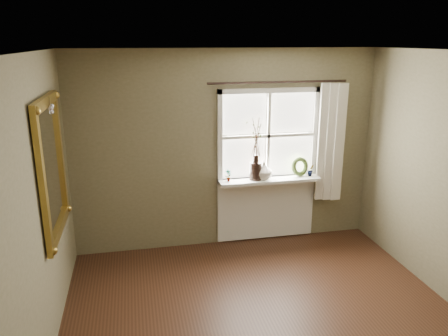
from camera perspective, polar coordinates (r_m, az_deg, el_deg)
name	(u,v)px	position (r m, az deg, el deg)	size (l,w,h in m)	color
ceiling	(292,53)	(3.37, 8.88, 14.59)	(4.50, 4.50, 0.00)	silver
wall_back	(226,150)	(5.76, 0.29, 2.40)	(4.00, 0.10, 2.60)	#6C6447
wall_left	(19,239)	(3.56, -25.22, -8.34)	(0.10, 4.50, 2.60)	#6C6447
window_frame	(268,136)	(5.79, 5.78, 4.22)	(1.36, 0.06, 1.24)	white
window_sill	(269,180)	(5.84, 5.94, -1.57)	(1.36, 0.26, 0.04)	white
window_apron	(266,208)	(6.09, 5.50, -5.20)	(1.36, 0.04, 0.88)	white
dark_jug	(256,171)	(5.74, 4.14, -0.40)	(0.16, 0.16, 0.23)	black
cream_vase	(264,171)	(5.78, 5.24, -0.34)	(0.22, 0.22, 0.23)	silver
wreath	(300,169)	(5.98, 9.85, -0.07)	(0.27, 0.27, 0.06)	#394B21
potted_plant_left	(228,175)	(5.67, 0.57, -0.98)	(0.08, 0.06, 0.16)	#394B21
potted_plant_right	(311,170)	(6.01, 11.25, -0.28)	(0.09, 0.07, 0.16)	#394B21
curtain	(330,143)	(6.03, 13.68, 3.21)	(0.36, 0.12, 1.59)	beige
curtain_rod	(279,82)	(5.66, 7.15, 11.08)	(0.03, 0.03, 1.84)	black
gilt_mirror	(52,167)	(4.46, -21.56, 0.11)	(0.10, 1.13, 1.34)	white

